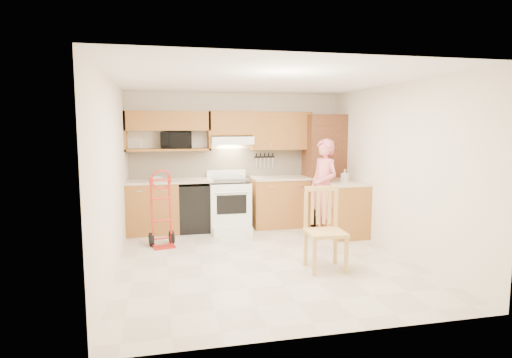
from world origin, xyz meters
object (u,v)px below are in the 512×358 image
object	(u,v)px
microwave	(176,140)
hand_truck	(162,212)
person	(324,188)
dining_chair	(326,230)
range	(229,202)

from	to	relation	value
microwave	hand_truck	xyz separation A→B (m)	(-0.28, -1.06, -1.09)
person	hand_truck	world-z (taller)	person
person	dining_chair	distance (m)	1.83
microwave	range	bearing A→B (deg)	-13.64
range	dining_chair	bearing A→B (deg)	-69.21
range	person	world-z (taller)	person
microwave	hand_truck	world-z (taller)	microwave
microwave	dining_chair	xyz separation A→B (m)	(1.81, -2.65, -1.10)
range	hand_truck	size ratio (longest dim) A/B	0.98
range	person	xyz separation A→B (m)	(1.53, -0.68, 0.30)
hand_truck	person	bearing A→B (deg)	-9.73
person	dining_chair	world-z (taller)	person
person	hand_truck	xyz separation A→B (m)	(-2.73, -0.10, -0.29)
range	person	distance (m)	1.71
person	microwave	bearing A→B (deg)	-127.78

